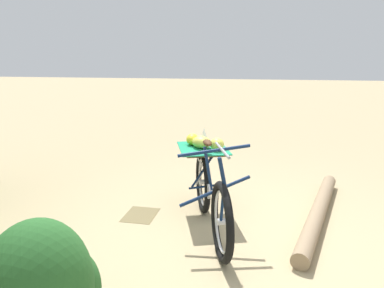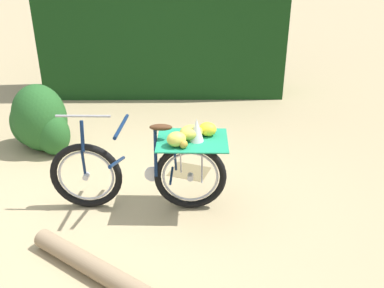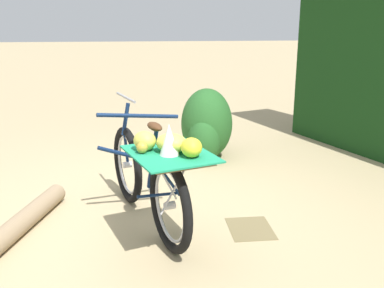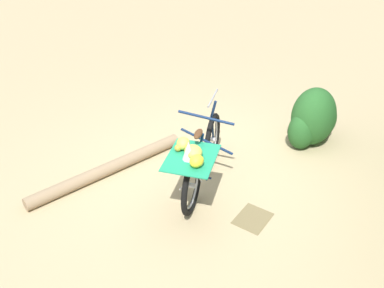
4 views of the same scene
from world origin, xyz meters
TOP-DOWN VIEW (x-y plane):
  - ground_plane at (0.00, 0.00)m, footprint 60.00×60.00m
  - bicycle at (0.36, 0.04)m, footprint 1.78×0.95m
  - fallen_log at (0.78, -1.16)m, footprint 2.27×0.78m
  - leaf_litter_patch at (0.46, 0.86)m, footprint 0.44×0.36m

SIDE VIEW (x-z plane):
  - ground_plane at x=0.00m, z-range 0.00..0.00m
  - leaf_litter_patch at x=0.46m, z-range 0.00..0.01m
  - fallen_log at x=0.78m, z-range 0.00..0.17m
  - bicycle at x=0.36m, z-range -0.03..1.00m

